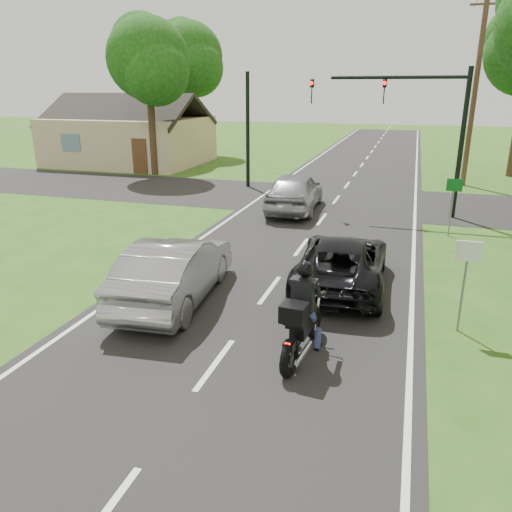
# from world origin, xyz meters

# --- Properties ---
(ground) EXTENTS (140.00, 140.00, 0.00)m
(ground) POSITION_xyz_m (0.00, 0.00, 0.00)
(ground) COLOR #255417
(ground) RESTS_ON ground
(road) EXTENTS (8.00, 100.00, 0.01)m
(road) POSITION_xyz_m (0.00, 10.00, 0.01)
(road) COLOR black
(road) RESTS_ON ground
(cross_road) EXTENTS (60.00, 7.00, 0.01)m
(cross_road) POSITION_xyz_m (0.00, 16.00, 0.01)
(cross_road) COLOR black
(cross_road) RESTS_ON ground
(motorcycle_rider) EXTENTS (0.72, 2.39, 2.05)m
(motorcycle_rider) POSITION_xyz_m (1.56, 0.82, 0.81)
(motorcycle_rider) COLOR black
(motorcycle_rider) RESTS_ON ground
(dark_suv) EXTENTS (2.52, 5.09, 1.39)m
(dark_suv) POSITION_xyz_m (1.79, 4.93, 0.71)
(dark_suv) COLOR black
(dark_suv) RESTS_ON road
(silver_sedan) EXTENTS (2.18, 5.08, 1.63)m
(silver_sedan) POSITION_xyz_m (-2.15, 2.67, 0.83)
(silver_sedan) COLOR #A2A2A7
(silver_sedan) RESTS_ON road
(silver_suv) EXTENTS (2.31, 5.17, 1.73)m
(silver_suv) POSITION_xyz_m (-1.45, 13.18, 0.88)
(silver_suv) COLOR #929499
(silver_suv) RESTS_ON road
(traffic_signal) EXTENTS (6.38, 0.44, 6.00)m
(traffic_signal) POSITION_xyz_m (3.34, 14.00, 4.14)
(traffic_signal) COLOR black
(traffic_signal) RESTS_ON ground
(signal_pole_far) EXTENTS (0.20, 0.20, 6.00)m
(signal_pole_far) POSITION_xyz_m (-5.20, 18.00, 3.00)
(signal_pole_far) COLOR black
(signal_pole_far) RESTS_ON ground
(utility_pole_far) EXTENTS (1.60, 0.28, 10.00)m
(utility_pole_far) POSITION_xyz_m (6.20, 22.00, 5.08)
(utility_pole_far) COLOR brown
(utility_pole_far) RESTS_ON ground
(sign_white) EXTENTS (0.55, 0.07, 2.12)m
(sign_white) POSITION_xyz_m (4.70, 2.98, 1.60)
(sign_white) COLOR slate
(sign_white) RESTS_ON ground
(sign_green) EXTENTS (0.55, 0.07, 2.12)m
(sign_green) POSITION_xyz_m (4.90, 10.98, 1.60)
(sign_green) COLOR slate
(sign_green) RESTS_ON ground
(tree_left_near) EXTENTS (5.12, 4.96, 9.22)m
(tree_left_near) POSITION_xyz_m (-11.73, 19.78, 6.53)
(tree_left_near) COLOR #332316
(tree_left_near) RESTS_ON ground
(tree_left_far) EXTENTS (5.76, 5.58, 10.14)m
(tree_left_far) POSITION_xyz_m (-13.70, 29.76, 7.13)
(tree_left_far) COLOR #332316
(tree_left_far) RESTS_ON ground
(house) EXTENTS (10.20, 8.00, 4.84)m
(house) POSITION_xyz_m (-16.00, 24.00, 1.77)
(house) COLOR tan
(house) RESTS_ON ground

